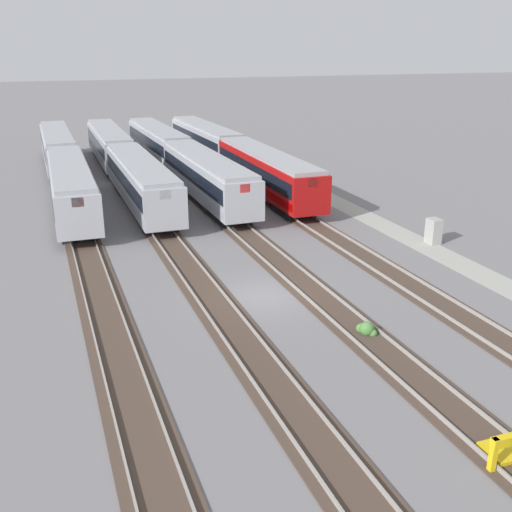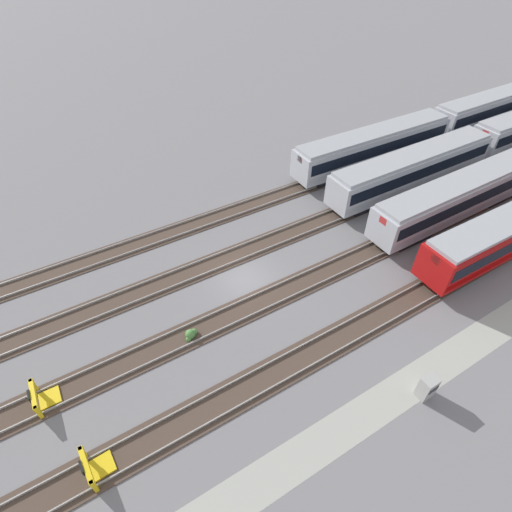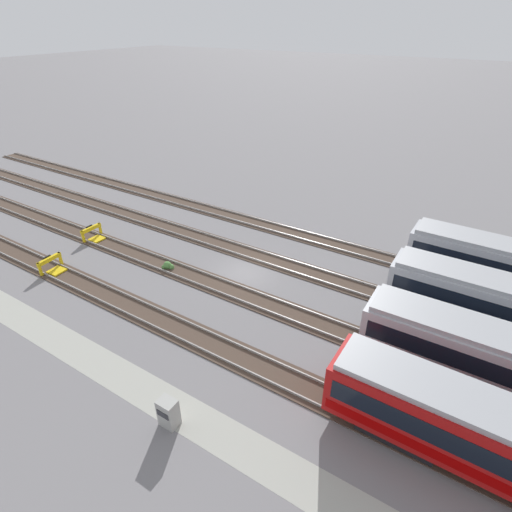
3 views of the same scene
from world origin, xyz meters
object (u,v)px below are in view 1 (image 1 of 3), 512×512
bumper_stop_near_inner_track (512,446)px  electrical_cabinet (434,231)px  subway_car_front_row_right_inner (267,172)px  subway_car_front_row_rightmost (110,145)px  subway_car_back_row_rightmost (205,140)px  subway_car_front_row_leftmost (141,182)px  subway_car_front_row_centre (71,187)px  subway_car_front_row_left_inner (58,147)px  subway_car_back_row_leftmost (158,143)px  weed_clump (366,329)px  subway_car_back_row_centre (207,177)px

bumper_stop_near_inner_track → electrical_cabinet: (18.45, -10.52, 0.29)m
subway_car_front_row_right_inner → subway_car_front_row_rightmost: bearing=28.3°
subway_car_front_row_rightmost → bumper_stop_near_inner_track: (-52.46, -5.10, -1.53)m
subway_car_front_row_rightmost → subway_car_back_row_rightmost: same height
subway_car_front_row_leftmost → subway_car_front_row_centre: bearing=90.0°
subway_car_front_row_left_inner → subway_car_front_row_centre: 18.98m
subway_car_front_row_right_inner → subway_car_front_row_centre: bearing=90.0°
subway_car_front_row_centre → subway_car_back_row_leftmost: same height
subway_car_back_row_rightmost → subway_car_front_row_centre: bearing=140.5°
subway_car_front_row_right_inner → weed_clump: size_ratio=19.60×
subway_car_back_row_rightmost → electrical_cabinet: size_ratio=11.29×
subway_car_front_row_left_inner → subway_car_front_row_rightmost: 5.14m
subway_car_back_row_centre → electrical_cabinet: subway_car_back_row_centre is taller
subway_car_back_row_centre → bumper_stop_near_inner_track: size_ratio=9.00×
subway_car_front_row_right_inner → subway_car_front_row_left_inner: bearing=38.9°
subway_car_back_row_leftmost → subway_car_back_row_centre: same height
subway_car_front_row_centre → subway_car_back_row_leftmost: 21.23m
subway_car_front_row_leftmost → subway_car_back_row_rightmost: (18.67, -10.29, 0.00)m
subway_car_front_row_rightmost → subway_car_front_row_right_inner: bearing=-151.7°
subway_car_front_row_rightmost → electrical_cabinet: size_ratio=11.26×
subway_car_back_row_leftmost → subway_car_back_row_rightmost: same height
subway_car_front_row_leftmost → weed_clump: 25.34m
subway_car_back_row_centre → subway_car_front_row_rightmost: bearing=15.2°
subway_car_front_row_left_inner → subway_car_back_row_leftmost: same height
weed_clump → subway_car_front_row_leftmost: bearing=12.1°
subway_car_front_row_left_inner → subway_car_front_row_rightmost: bearing=-90.5°
subway_car_front_row_leftmost → subway_car_front_row_left_inner: same height
bumper_stop_near_inner_track → electrical_cabinet: electrical_cabinet is taller
subway_car_front_row_leftmost → weed_clump: subway_car_front_row_leftmost is taller
subway_car_front_row_right_inner → subway_car_back_row_leftmost: size_ratio=1.00×
subway_car_back_row_leftmost → subway_car_front_row_rightmost: bearing=86.4°
subway_car_back_row_centre → subway_car_front_row_left_inner: bearing=28.4°
subway_car_front_row_leftmost → electrical_cabinet: subway_car_front_row_leftmost is taller
subway_car_front_row_right_inner → bumper_stop_near_inner_track: 33.95m
subway_car_back_row_centre → subway_car_front_row_centre: bearing=90.0°
subway_car_front_row_centre → electrical_cabinet: bearing=-126.0°
subway_car_front_row_rightmost → subway_car_front_row_left_inner: bearing=89.5°
subway_car_back_row_centre → subway_car_back_row_rightmost: same height
subway_car_back_row_leftmost → electrical_cabinet: subway_car_back_row_leftmost is taller
subway_car_back_row_centre → bumper_stop_near_inner_track: 33.56m
subway_car_front_row_right_inner → electrical_cabinet: subway_car_front_row_right_inner is taller
subway_car_front_row_leftmost → subway_car_front_row_rightmost: bearing=-0.1°
subway_car_front_row_leftmost → electrical_cabinet: (-15.08, -15.66, -1.24)m
subway_car_front_row_left_inner → bumper_stop_near_inner_track: size_ratio=8.99×
subway_car_back_row_rightmost → subway_car_back_row_centre: bearing=164.6°
subway_car_front_row_left_inner → subway_car_front_row_rightmost: same height
subway_car_front_row_right_inner → subway_car_back_row_centre: size_ratio=1.00×
subway_car_front_row_rightmost → weed_clump: subway_car_front_row_rightmost is taller
subway_car_front_row_rightmost → bumper_stop_near_inner_track: subway_car_front_row_rightmost is taller
subway_car_front_row_left_inner → subway_car_back_row_rightmost: same height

